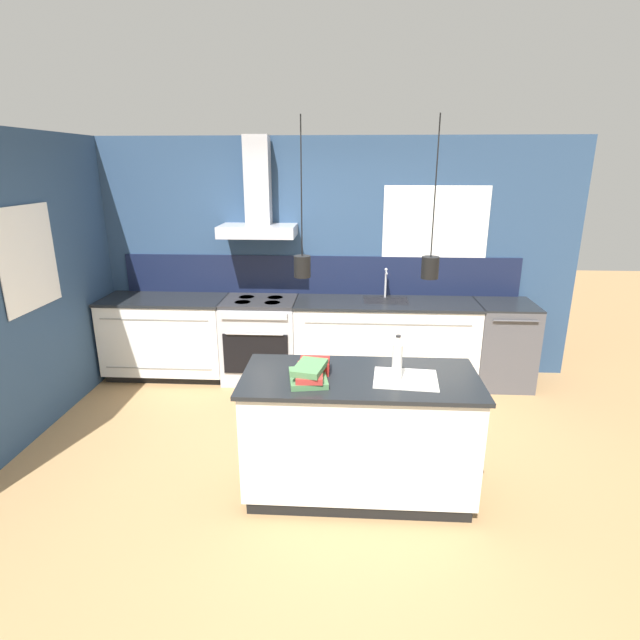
{
  "coord_description": "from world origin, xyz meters",
  "views": [
    {
      "loc": [
        0.33,
        -3.48,
        2.32
      ],
      "look_at": [
        0.09,
        0.55,
        1.05
      ],
      "focal_mm": 28.0,
      "sensor_mm": 36.0,
      "label": 1
    }
  ],
  "objects_px": {
    "bottle_on_island": "(397,362)",
    "oven_range": "(261,339)",
    "book_stack": "(309,373)",
    "red_supply_box": "(315,366)",
    "dishwasher": "(502,344)"
  },
  "relations": [
    {
      "from": "red_supply_box",
      "to": "oven_range",
      "type": "bearing_deg",
      "value": 110.96
    },
    {
      "from": "bottle_on_island",
      "to": "oven_range",
      "type": "bearing_deg",
      "value": 122.62
    },
    {
      "from": "book_stack",
      "to": "red_supply_box",
      "type": "distance_m",
      "value": 0.16
    },
    {
      "from": "oven_range",
      "to": "bottle_on_island",
      "type": "height_order",
      "value": "bottle_on_island"
    },
    {
      "from": "bottle_on_island",
      "to": "book_stack",
      "type": "height_order",
      "value": "bottle_on_island"
    },
    {
      "from": "red_supply_box",
      "to": "book_stack",
      "type": "bearing_deg",
      "value": -99.96
    },
    {
      "from": "dishwasher",
      "to": "book_stack",
      "type": "height_order",
      "value": "book_stack"
    },
    {
      "from": "bottle_on_island",
      "to": "dishwasher",
      "type": "bearing_deg",
      "value": 56.72
    },
    {
      "from": "bottle_on_island",
      "to": "book_stack",
      "type": "distance_m",
      "value": 0.6
    },
    {
      "from": "oven_range",
      "to": "book_stack",
      "type": "height_order",
      "value": "book_stack"
    },
    {
      "from": "dishwasher",
      "to": "red_supply_box",
      "type": "relative_size",
      "value": 4.4
    },
    {
      "from": "book_stack",
      "to": "red_supply_box",
      "type": "relative_size",
      "value": 1.76
    },
    {
      "from": "book_stack",
      "to": "red_supply_box",
      "type": "height_order",
      "value": "book_stack"
    },
    {
      "from": "dishwasher",
      "to": "bottle_on_island",
      "type": "relative_size",
      "value": 2.8
    },
    {
      "from": "book_stack",
      "to": "oven_range",
      "type": "bearing_deg",
      "value": 108.88
    }
  ]
}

